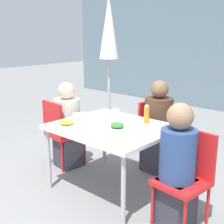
# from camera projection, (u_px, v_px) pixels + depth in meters

# --- Properties ---
(ground_plane) EXTENTS (24.00, 24.00, 0.00)m
(ground_plane) POSITION_uv_depth(u_px,v_px,m) (112.00, 189.00, 3.44)
(ground_plane) COLOR gray
(dining_table) EXTENTS (1.19, 1.00, 0.73)m
(dining_table) POSITION_uv_depth(u_px,v_px,m) (112.00, 131.00, 3.27)
(dining_table) COLOR white
(dining_table) RESTS_ON ground
(chair_left) EXTENTS (0.44, 0.44, 0.86)m
(chair_left) POSITION_uv_depth(u_px,v_px,m) (60.00, 129.00, 3.92)
(chair_left) COLOR red
(chair_left) RESTS_ON ground
(person_left) EXTENTS (0.32, 0.32, 1.09)m
(person_left) POSITION_uv_depth(u_px,v_px,m) (68.00, 127.00, 3.93)
(person_left) COLOR #383842
(person_left) RESTS_ON ground
(chair_right) EXTENTS (0.44, 0.44, 0.86)m
(chair_right) POSITION_uv_depth(u_px,v_px,m) (187.00, 172.00, 2.72)
(chair_right) COLOR red
(chair_right) RESTS_ON ground
(person_right) EXTENTS (0.32, 0.32, 1.12)m
(person_right) POSITION_uv_depth(u_px,v_px,m) (177.00, 168.00, 2.69)
(person_right) COLOR #383842
(person_right) RESTS_ON ground
(chair_far) EXTENTS (0.44, 0.44, 0.86)m
(chair_far) POSITION_uv_depth(u_px,v_px,m) (156.00, 130.00, 3.89)
(chair_far) COLOR red
(chair_far) RESTS_ON ground
(person_far) EXTENTS (0.34, 0.34, 1.14)m
(person_far) POSITION_uv_depth(u_px,v_px,m) (158.00, 129.00, 3.79)
(person_far) COLOR #383842
(person_far) RESTS_ON ground
(closed_umbrella) EXTENTS (0.36, 0.36, 2.21)m
(closed_umbrella) POSITION_uv_depth(u_px,v_px,m) (109.00, 39.00, 4.52)
(closed_umbrella) COLOR #333333
(closed_umbrella) RESTS_ON ground
(plate_0) EXTENTS (0.27, 0.27, 0.07)m
(plate_0) POSITION_uv_depth(u_px,v_px,m) (67.00, 123.00, 3.25)
(plate_0) COLOR white
(plate_0) RESTS_ON dining_table
(plate_1) EXTENTS (0.25, 0.25, 0.07)m
(plate_1) POSITION_uv_depth(u_px,v_px,m) (117.00, 127.00, 3.14)
(plate_1) COLOR white
(plate_1) RESTS_ON dining_table
(bottle) EXTENTS (0.06, 0.06, 0.20)m
(bottle) POSITION_uv_depth(u_px,v_px,m) (147.00, 115.00, 3.33)
(bottle) COLOR #B7751E
(bottle) RESTS_ON dining_table
(drinking_cup) EXTENTS (0.08, 0.08, 0.10)m
(drinking_cup) POSITION_uv_depth(u_px,v_px,m) (116.00, 113.00, 3.56)
(drinking_cup) COLOR white
(drinking_cup) RESTS_ON dining_table
(salad_bowl) EXTENTS (0.18, 0.18, 0.05)m
(salad_bowl) POSITION_uv_depth(u_px,v_px,m) (80.00, 116.00, 3.54)
(salad_bowl) COLOR white
(salad_bowl) RESTS_ON dining_table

